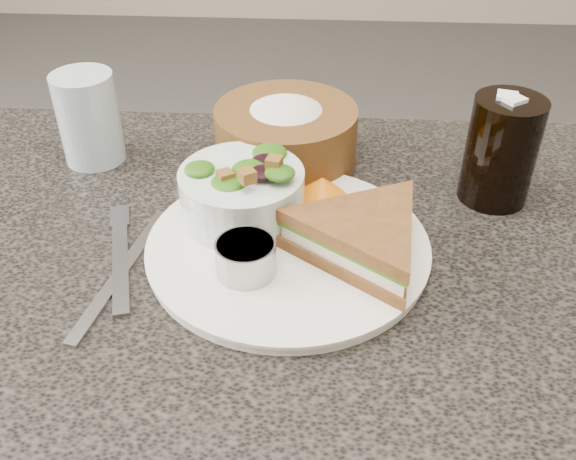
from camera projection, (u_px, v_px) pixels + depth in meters
The scene contains 10 objects.
dinner_plate at pixel (288, 247), 0.70m from camera, with size 0.30×0.30×0.01m, color white.
sandwich at pixel (364, 237), 0.66m from camera, with size 0.19×0.19×0.05m, color brown, non-canonical shape.
salad_bowl at pixel (242, 186), 0.71m from camera, with size 0.14×0.14×0.08m, color silver, non-canonical shape.
dressing_ramekin at pixel (246, 258), 0.65m from camera, with size 0.06×0.06×0.04m, color #9B9B9C.
orange_wedge at pixel (322, 187), 0.76m from camera, with size 0.06×0.06×0.03m, color orange.
fork at pixel (120, 261), 0.69m from camera, with size 0.02×0.17×0.00m, color gray.
knife at pixel (122, 271), 0.67m from camera, with size 0.01×0.22×0.00m, color #9A9A9A.
bread_basket at pixel (286, 127), 0.83m from camera, with size 0.18×0.18×0.10m, color brown, non-canonical shape.
cola_glass at pixel (502, 146), 0.75m from camera, with size 0.08×0.08×0.14m, color black, non-canonical shape.
water_glass at pixel (89, 118), 0.83m from camera, with size 0.08×0.08×0.12m, color #A5B7C2.
Camera 1 is at (0.05, -0.52, 1.19)m, focal length 40.00 mm.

